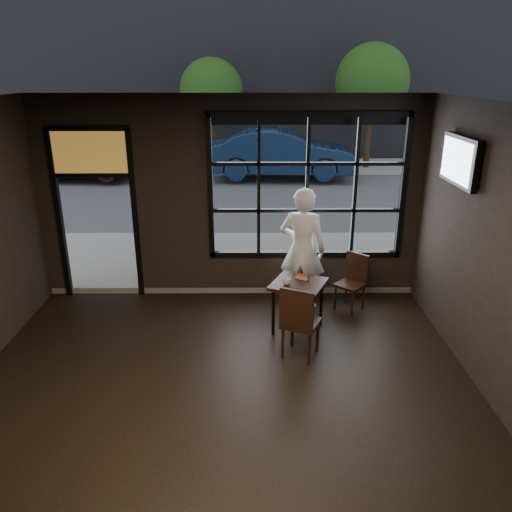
{
  "coord_description": "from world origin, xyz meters",
  "views": [
    {
      "loc": [
        0.36,
        -4.11,
        3.5
      ],
      "look_at": [
        0.4,
        2.2,
        1.15
      ],
      "focal_mm": 35.0,
      "sensor_mm": 36.0,
      "label": 1
    }
  ],
  "objects_px": {
    "man": "(302,249)",
    "chair_near": "(301,320)",
    "cafe_table": "(298,306)",
    "navy_car": "(281,153)"
  },
  "relations": [
    {
      "from": "man",
      "to": "navy_car",
      "type": "distance_m",
      "value": 9.69
    },
    {
      "from": "chair_near",
      "to": "navy_car",
      "type": "bearing_deg",
      "value": -67.42
    },
    {
      "from": "cafe_table",
      "to": "navy_car",
      "type": "bearing_deg",
      "value": 111.7
    },
    {
      "from": "cafe_table",
      "to": "navy_car",
      "type": "relative_size",
      "value": 0.15
    },
    {
      "from": "man",
      "to": "navy_car",
      "type": "height_order",
      "value": "man"
    },
    {
      "from": "cafe_table",
      "to": "navy_car",
      "type": "height_order",
      "value": "navy_car"
    },
    {
      "from": "man",
      "to": "navy_car",
      "type": "xyz_separation_m",
      "value": [
        0.19,
        9.69,
        -0.05
      ]
    },
    {
      "from": "cafe_table",
      "to": "man",
      "type": "xyz_separation_m",
      "value": [
        0.12,
        0.77,
        0.58
      ]
    },
    {
      "from": "cafe_table",
      "to": "navy_car",
      "type": "distance_m",
      "value": 10.48
    },
    {
      "from": "man",
      "to": "chair_near",
      "type": "bearing_deg",
      "value": 100.78
    }
  ]
}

